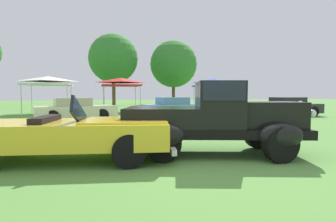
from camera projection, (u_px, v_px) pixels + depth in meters
ground_plane at (216, 161)px, 5.61m from camera, size 120.00×120.00×0.00m
feature_pickup_truck at (215, 118)px, 6.16m from camera, size 4.33×2.68×1.70m
neighbor_convertible at (73, 133)px, 5.66m from camera, size 4.65×2.41×1.40m
show_car_cream at (75, 110)px, 14.00m from camera, size 4.34×2.61×1.22m
show_car_skyblue at (174, 107)px, 16.30m from camera, size 4.10×2.26×1.22m
show_car_charcoal at (289, 107)px, 16.94m from camera, size 4.09×1.92×1.22m
spectator_near_truck at (228, 107)px, 10.10m from camera, size 0.43×0.46×1.69m
canopy_tent_left_field at (48, 80)px, 18.98m from camera, size 3.16×3.16×2.71m
canopy_tent_center_field at (121, 81)px, 20.79m from camera, size 2.96×2.96×2.71m
canopy_tent_right_field at (214, 82)px, 21.43m from camera, size 2.78×2.78×2.71m
treeline_mid_left at (113, 59)px, 33.90m from camera, size 6.28×6.28×9.13m
treeline_center at (174, 64)px, 36.64m from camera, size 6.48×6.48×8.84m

